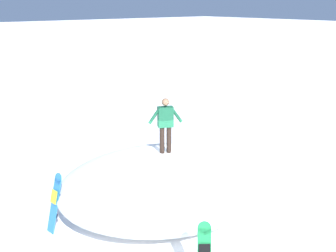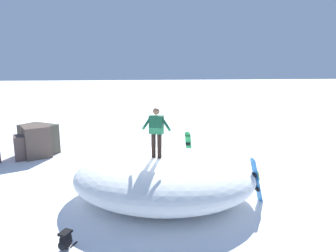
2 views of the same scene
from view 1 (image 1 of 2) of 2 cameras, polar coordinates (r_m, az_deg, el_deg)
The scene contains 5 objects.
ground at distance 11.57m, azimuth 0.77°, elevation -11.77°, with size 240.00×240.00×0.00m, color white.
snow_mound at distance 11.30m, azimuth -0.45°, elevation -8.19°, with size 5.00×6.02×1.52m, color white.
snowboarder_standing at distance 11.09m, azimuth -0.37°, elevation 0.54°, with size 0.53×0.91×1.59m.
snowboard_primary_upright at distance 10.63m, azimuth -15.98°, elevation -10.48°, with size 0.34×0.45×1.53m.
backpack_far at distance 14.92m, azimuth 1.83°, elevation -3.87°, with size 0.55×0.44×0.46m.
Camera 1 is at (-7.70, 6.56, 5.63)m, focal length 42.28 mm.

